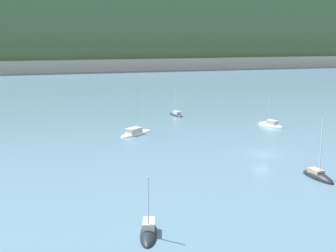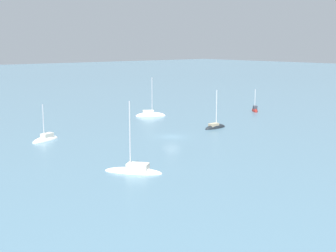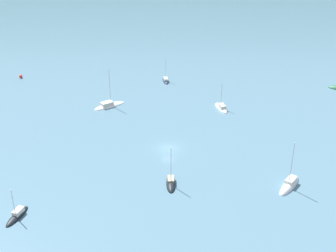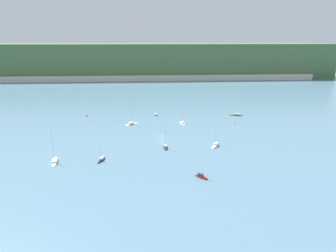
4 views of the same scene
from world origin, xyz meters
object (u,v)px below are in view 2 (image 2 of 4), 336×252
object	(u,v)px
sailboat_0	(134,171)
sailboat_2	(46,140)
sailboat_1	(215,128)
sailboat_5	(150,116)
sailboat_4	(255,111)

from	to	relation	value
sailboat_0	sailboat_2	distance (m)	25.93
sailboat_1	sailboat_5	xyz separation A→B (m)	(20.28, 0.30, 0.03)
sailboat_4	sailboat_5	bearing A→B (deg)	109.20
sailboat_5	sailboat_2	bearing A→B (deg)	-128.84
sailboat_2	sailboat_4	xyz separation A→B (m)	(-0.24, -54.68, 0.02)
sailboat_5	sailboat_0	bearing A→B (deg)	-97.33
sailboat_1	sailboat_4	world-z (taller)	sailboat_1
sailboat_2	sailboat_5	world-z (taller)	sailboat_5
sailboat_4	sailboat_1	bearing A→B (deg)	154.63
sailboat_4	sailboat_0	bearing A→B (deg)	157.01
sailboat_0	sailboat_4	xyz separation A→B (m)	(25.69, -54.81, -0.02)
sailboat_1	sailboat_2	xyz separation A→B (m)	(10.32, 30.61, 0.02)
sailboat_1	sailboat_5	world-z (taller)	sailboat_5
sailboat_0	sailboat_2	size ratio (longest dim) A/B	1.40
sailboat_0	sailboat_5	size ratio (longest dim) A/B	1.01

